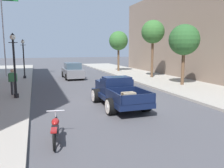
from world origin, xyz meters
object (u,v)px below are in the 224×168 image
at_px(hotrod_truck_navy, 117,92).
at_px(street_tree_second, 153,32).
at_px(motorcycle_parked, 55,129).
at_px(street_tree_third, 118,41).
at_px(pedestrian_sidewalk_left, 13,80).
at_px(street_lamp_near, 14,61).
at_px(street_lamp_far, 24,56).
at_px(car_background_grey, 73,71).
at_px(street_tree_nearest, 184,40).
at_px(flagpole, 5,23).

relative_size(hotrod_truck_navy, street_tree_second, 0.85).
distance_m(motorcycle_parked, street_tree_third, 23.59).
bearing_deg(pedestrian_sidewalk_left, street_lamp_near, -77.28).
relative_size(street_lamp_far, street_tree_second, 0.66).
xyz_separation_m(car_background_grey, street_tree_third, (6.84, 4.75, 3.32)).
bearing_deg(street_tree_third, street_lamp_far, -160.27).
xyz_separation_m(car_background_grey, street_tree_nearest, (7.77, -8.00, 3.00)).
height_order(motorcycle_parked, street_lamp_far, street_lamp_far).
bearing_deg(hotrod_truck_navy, flagpole, 114.13).
bearing_deg(street_lamp_far, pedestrian_sidewalk_left, -92.35).
relative_size(street_lamp_far, flagpole, 0.42).
bearing_deg(motorcycle_parked, street_lamp_near, 103.26).
distance_m(car_background_grey, street_tree_third, 8.96).
relative_size(hotrod_truck_navy, motorcycle_parked, 2.35).
distance_m(hotrod_truck_navy, street_tree_third, 18.51).
distance_m(street_tree_nearest, street_tree_second, 5.38).
xyz_separation_m(motorcycle_parked, pedestrian_sidewalk_left, (-1.93, 8.21, 0.64)).
height_order(flagpole, street_tree_second, flagpole).
relative_size(car_background_grey, street_tree_third, 0.83).
xyz_separation_m(car_background_grey, street_lamp_far, (-4.71, 0.60, 1.62)).
xyz_separation_m(car_background_grey, street_lamp_near, (-4.84, -9.13, 1.62)).
relative_size(hotrod_truck_navy, pedestrian_sidewalk_left, 3.01).
bearing_deg(motorcycle_parked, pedestrian_sidewalk_left, 103.20).
height_order(street_lamp_near, flagpole, flagpole).
height_order(hotrod_truck_navy, flagpole, flagpole).
bearing_deg(street_tree_nearest, street_lamp_near, -174.85).
xyz_separation_m(street_lamp_far, street_tree_nearest, (12.48, -8.60, 1.38)).
xyz_separation_m(car_background_grey, pedestrian_sidewalk_left, (-5.07, -8.11, 0.32)).
relative_size(pedestrian_sidewalk_left, street_lamp_far, 0.43).
distance_m(car_background_grey, street_tree_second, 9.16).
xyz_separation_m(street_tree_nearest, street_tree_third, (-0.92, 12.74, 0.32)).
relative_size(motorcycle_parked, pedestrian_sidewalk_left, 1.28).
bearing_deg(hotrod_truck_navy, street_tree_nearest, 30.75).
bearing_deg(street_tree_third, car_background_grey, -145.25).
bearing_deg(flagpole, street_lamp_near, -82.55).
bearing_deg(pedestrian_sidewalk_left, street_tree_nearest, 0.48).
bearing_deg(pedestrian_sidewalk_left, street_tree_second, 22.75).
xyz_separation_m(street_tree_second, street_tree_third, (-0.97, 7.45, -0.64)).
bearing_deg(street_lamp_near, pedestrian_sidewalk_left, 102.72).
height_order(hotrod_truck_navy, pedestrian_sidewalk_left, pedestrian_sidewalk_left).
bearing_deg(hotrod_truck_navy, street_tree_second, 52.75).
relative_size(street_tree_nearest, street_tree_second, 0.84).
bearing_deg(street_tree_second, pedestrian_sidewalk_left, -157.25).
xyz_separation_m(pedestrian_sidewalk_left, street_tree_nearest, (12.83, 0.11, 2.68)).
bearing_deg(car_background_grey, street_tree_nearest, -45.85).
bearing_deg(street_lamp_near, car_background_grey, 62.10).
xyz_separation_m(hotrod_truck_navy, street_lamp_near, (-5.33, 3.19, 1.63)).
distance_m(car_background_grey, street_lamp_near, 10.46).
bearing_deg(flagpole, street_tree_third, 6.80).
bearing_deg(street_lamp_far, motorcycle_parked, -84.70).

